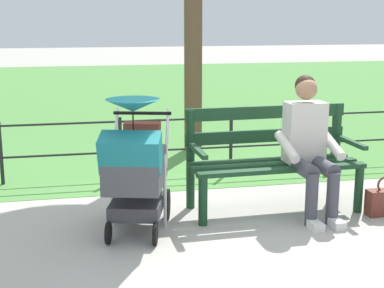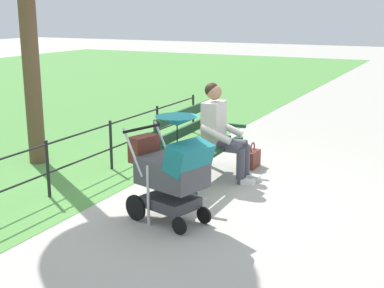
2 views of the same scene
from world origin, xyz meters
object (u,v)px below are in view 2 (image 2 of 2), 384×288
at_px(person_on_bench, 221,129).
at_px(handbag, 252,159).
at_px(park_bench, 197,143).
at_px(stroller, 172,168).

distance_m(person_on_bench, handbag, 0.90).
height_order(park_bench, handbag, park_bench).
relative_size(person_on_bench, stroller, 1.11).
distance_m(park_bench, stroller, 1.38).
bearing_deg(person_on_bench, park_bench, -39.15).
relative_size(park_bench, person_on_bench, 1.26).
distance_m(park_bench, handbag, 1.11).
xyz_separation_m(park_bench, handbag, (-0.95, 0.42, -0.40)).
bearing_deg(stroller, park_bench, -164.51).
xyz_separation_m(park_bench, person_on_bench, (-0.27, 0.22, 0.15)).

